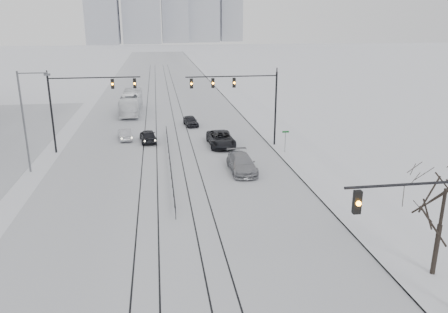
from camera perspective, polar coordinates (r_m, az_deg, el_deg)
road at (r=70.64m, az=-7.92°, el=6.51°), size 22.00×260.00×0.02m
sidewalk_east at (r=72.07m, az=2.94°, el=6.92°), size 5.00×260.00×0.16m
curb at (r=71.62m, az=1.01°, el=6.86°), size 0.10×260.00×0.12m
tram_rails at (r=51.11m, az=-7.47°, el=2.41°), size 5.30×180.00×0.01m
traffic_mast_near at (r=21.10m, az=26.09°, el=-8.23°), size 6.10×0.37×7.00m
traffic_mast_ne at (r=45.90m, az=2.75°, el=8.17°), size 9.60×0.37×8.00m
traffic_mast_nw at (r=46.66m, az=-18.19°, el=7.25°), size 9.10×0.37×8.00m
street_light_west at (r=41.76m, az=-24.39°, el=4.96°), size 2.73×0.25×9.00m
bare_tree at (r=24.70m, az=26.84°, el=-4.88°), size 4.40×4.40×6.10m
median_fence at (r=41.37m, az=-7.11°, el=-0.43°), size 0.06×24.00×1.00m
street_sign at (r=44.80m, az=8.01°, el=2.35°), size 0.70×0.06×2.40m
sedan_sb_inner at (r=49.64m, az=-9.89°, el=2.67°), size 2.12×4.33×1.42m
sedan_sb_outer at (r=51.20m, az=-12.80°, el=2.85°), size 1.90×3.99×1.26m
sedan_nb_front at (r=47.30m, az=-0.41°, el=2.30°), size 2.74×5.75×1.59m
sedan_nb_right at (r=39.18m, az=2.33°, el=-0.93°), size 2.25×5.41×1.56m
sedan_nb_far at (r=56.78m, az=-4.37°, el=4.64°), size 2.05×3.93×1.28m
box_truck at (r=65.78m, az=-12.01°, el=6.89°), size 2.91×11.35×3.14m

